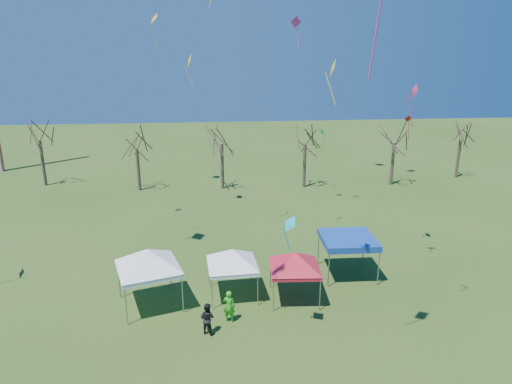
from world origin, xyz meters
TOP-DOWN VIEW (x-y plane):
  - ground at (0.00, 0.00)m, footprint 140.00×140.00m
  - tree_0 at (-20.85, 27.38)m, footprint 3.83×3.83m
  - tree_1 at (-10.77, 24.65)m, footprint 3.42×3.42m
  - tree_2 at (-2.37, 24.38)m, footprint 3.71×3.71m
  - tree_3 at (6.03, 24.04)m, footprint 3.59×3.59m
  - tree_4 at (15.36, 24.00)m, footprint 3.58×3.58m
  - tree_5 at (23.72, 26.07)m, footprint 3.39×3.39m
  - tent_white_west at (-7.05, 2.25)m, footprint 4.25×4.25m
  - tent_white_mid at (-2.48, 2.82)m, footprint 3.81×3.81m
  - tent_red at (0.97, 2.08)m, footprint 3.80×3.80m
  - tent_blue at (4.80, 4.71)m, footprint 3.32×3.32m
  - person_green at (-2.79, 0.24)m, footprint 0.75×0.62m
  - person_dark at (-3.92, -0.71)m, footprint 1.01×0.94m
  - kite_1 at (-0.01, -1.40)m, footprint 0.84×1.01m
  - kite_18 at (2.28, 10.57)m, footprint 0.80×0.41m
  - kite_12 at (16.20, 23.13)m, footprint 0.83×0.54m
  - kite_17 at (9.28, 7.35)m, footprint 0.55×0.92m
  - kite_27 at (2.15, 0.54)m, footprint 0.57×0.89m
  - kite_2 at (-8.28, 24.44)m, footprint 1.19×1.40m
  - kite_11 at (-5.03, 17.89)m, footprint 0.71×1.21m
  - kite_19 at (7.37, 22.48)m, footprint 0.57×0.70m

SIDE VIEW (x-z plane):
  - ground at x=0.00m, z-range 0.00..0.00m
  - person_dark at x=-3.92m, z-range 0.00..1.66m
  - person_green at x=-2.79m, z-range 0.00..1.75m
  - tent_blue at x=4.80m, z-range 1.07..3.61m
  - tent_red at x=0.97m, z-range 1.03..4.39m
  - tent_white_mid at x=-2.48m, z-range 1.03..4.40m
  - tent_white_west at x=-7.05m, z-range 1.20..5.12m
  - tree_5 at x=23.72m, z-range 2.00..9.46m
  - tree_1 at x=-10.77m, z-range 2.02..9.56m
  - kite_19 at x=7.37m, z-range 5.00..6.87m
  - kite_1 at x=-0.01m, z-range 5.00..6.93m
  - tree_4 at x=15.36m, z-range 2.12..10.00m
  - tree_3 at x=6.03m, z-range 2.12..10.03m
  - tree_2 at x=-2.37m, z-range 2.20..10.38m
  - tree_0 at x=-20.85m, z-range 2.27..10.70m
  - kite_12 at x=16.20m, z-range 5.74..8.27m
  - kite_17 at x=9.28m, z-range 9.64..12.49m
  - kite_11 at x=-5.03m, z-range 11.44..14.01m
  - kite_27 at x=2.15m, z-range 11.68..13.81m
  - kite_18 at x=2.28m, z-range 14.26..16.27m
  - kite_2 at x=-8.28m, z-range 14.89..17.80m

